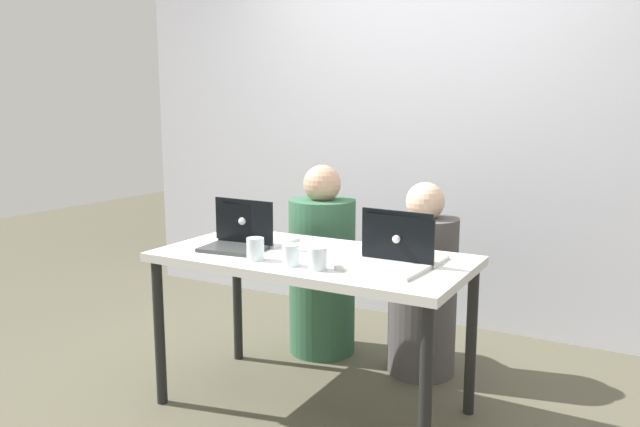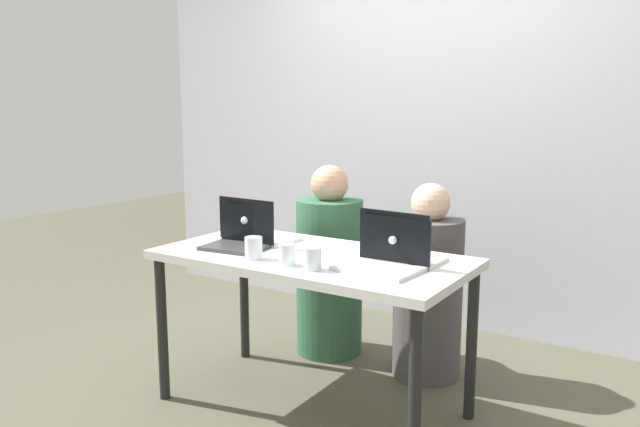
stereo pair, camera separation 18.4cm
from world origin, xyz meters
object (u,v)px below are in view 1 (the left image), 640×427
at_px(laptop_front_left, 237,240).
at_px(water_glass_left, 255,250).
at_px(person_on_right, 423,290).
at_px(water_glass_right, 318,260).
at_px(water_glass_center, 291,257).
at_px(laptop_front_right, 388,256).
at_px(laptop_back_left, 254,233).
at_px(laptop_back_right, 404,251).
at_px(person_on_left, 322,270).

distance_m(laptop_front_left, water_glass_left, 0.24).
distance_m(person_on_right, water_glass_left, 1.03).
bearing_deg(person_on_right, water_glass_right, 66.90).
relative_size(water_glass_left, water_glass_center, 1.09).
relative_size(laptop_front_right, laptop_back_left, 1.00).
xyz_separation_m(water_glass_left, water_glass_center, (0.19, -0.01, -0.00)).
relative_size(laptop_front_right, water_glass_center, 3.81).
xyz_separation_m(person_on_right, laptop_back_right, (0.10, -0.56, 0.34)).
distance_m(water_glass_left, water_glass_center, 0.19).
xyz_separation_m(person_on_right, water_glass_right, (-0.15, -0.87, 0.33)).
bearing_deg(person_on_right, laptop_back_right, 87.52).
bearing_deg(laptop_front_left, laptop_back_left, 87.31).
xyz_separation_m(person_on_left, water_glass_right, (0.46, -0.87, 0.31)).
relative_size(laptop_back_left, water_glass_left, 3.49).
relative_size(water_glass_left, water_glass_right, 1.05).
xyz_separation_m(person_on_right, laptop_front_right, (0.09, -0.69, 0.34)).
bearing_deg(water_glass_left, laptop_front_right, 16.01).
bearing_deg(person_on_left, laptop_front_left, 85.14).
bearing_deg(laptop_back_left, water_glass_right, 152.53).
xyz_separation_m(laptop_front_right, water_glass_left, (-0.56, -0.16, -0.01)).
height_order(laptop_back_right, water_glass_center, laptop_back_right).
bearing_deg(laptop_back_left, laptop_front_right, 172.67).
xyz_separation_m(laptop_back_left, water_glass_left, (0.21, -0.29, -0.01)).
height_order(person_on_left, water_glass_center, person_on_left).
height_order(person_on_right, laptop_back_right, person_on_right).
relative_size(person_on_right, laptop_back_right, 3.17).
bearing_deg(water_glass_left, laptop_back_left, 125.98).
bearing_deg(water_glass_left, water_glass_center, -2.37).
distance_m(person_on_right, laptop_back_right, 0.66).
distance_m(laptop_back_left, water_glass_right, 0.61).
xyz_separation_m(person_on_left, water_glass_left, (0.14, -0.85, 0.31)).
bearing_deg(laptop_front_right, water_glass_right, -140.02).
distance_m(water_glass_center, water_glass_right, 0.13).
bearing_deg(water_glass_center, water_glass_left, 177.63).
xyz_separation_m(person_on_right, water_glass_center, (-0.29, -0.86, 0.33)).
bearing_deg(water_glass_right, water_glass_center, 178.25).
height_order(water_glass_left, water_glass_center, water_glass_left).
height_order(person_on_left, water_glass_left, person_on_left).
bearing_deg(water_glass_right, laptop_front_left, 164.26).
height_order(laptop_back_right, water_glass_right, laptop_back_right).
distance_m(laptop_back_left, water_glass_left, 0.36).
height_order(laptop_back_left, water_glass_center, laptop_back_left).
bearing_deg(laptop_back_left, person_on_left, -95.36).
distance_m(water_glass_left, water_glass_right, 0.32).
xyz_separation_m(laptop_back_left, laptop_back_right, (0.79, 0.01, -0.00)).
height_order(laptop_back_right, water_glass_left, laptop_back_right).
height_order(water_glass_left, water_glass_right, water_glass_left).
relative_size(person_on_left, water_glass_center, 11.91).
distance_m(laptop_front_left, laptop_back_right, 0.79).
xyz_separation_m(laptop_front_right, laptop_back_right, (0.02, 0.14, -0.00)).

